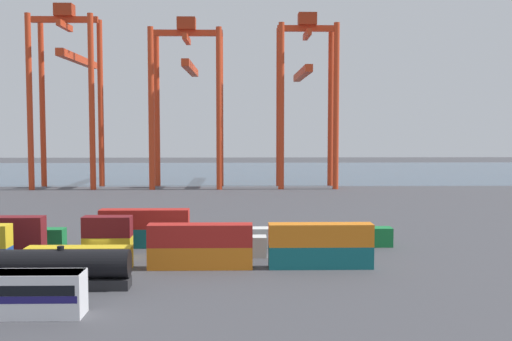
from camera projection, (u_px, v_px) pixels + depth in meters
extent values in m
plane|color=#424247|center=(148.00, 214.00, 118.46)|extent=(420.00, 420.00, 0.00)
cube|color=#384C60|center=(193.00, 172.00, 226.88)|extent=(400.00, 110.00, 0.01)
cube|color=#232326|center=(61.00, 283.00, 64.18)|extent=(13.91, 2.50, 1.10)
cylinder|color=black|center=(61.00, 264.00, 64.04)|extent=(13.91, 2.93, 2.93)
cylinder|color=black|center=(61.00, 248.00, 63.92)|extent=(0.70, 0.70, 0.36)
cube|color=gold|center=(79.00, 258.00, 72.99)|extent=(12.10, 2.44, 2.60)
cube|color=orange|center=(200.00, 257.00, 73.30)|extent=(12.10, 2.44, 2.60)
cube|color=#AD211C|center=(200.00, 235.00, 73.12)|extent=(12.10, 2.44, 2.60)
cube|color=#146066|center=(320.00, 257.00, 73.62)|extent=(12.10, 2.44, 2.60)
cube|color=orange|center=(321.00, 235.00, 73.43)|extent=(12.10, 2.44, 2.60)
cube|color=gold|center=(108.00, 247.00, 79.54)|extent=(6.04, 2.44, 2.60)
cube|color=maroon|center=(107.00, 227.00, 79.36)|extent=(6.04, 2.44, 2.60)
cube|color=silver|center=(219.00, 246.00, 79.86)|extent=(12.10, 2.44, 2.60)
cube|color=#197538|center=(42.00, 238.00, 85.83)|extent=(6.04, 2.44, 2.60)
cube|color=#146066|center=(145.00, 238.00, 86.14)|extent=(12.10, 2.44, 2.60)
cube|color=#AD211C|center=(144.00, 219.00, 85.96)|extent=(12.10, 2.44, 2.60)
cube|color=silver|center=(247.00, 237.00, 86.45)|extent=(12.10, 2.44, 2.60)
cube|color=#197538|center=(348.00, 237.00, 86.77)|extent=(12.10, 2.44, 2.60)
cylinder|color=red|center=(30.00, 102.00, 161.82)|extent=(1.50, 1.50, 45.15)
cylinder|color=red|center=(92.00, 102.00, 162.17)|extent=(1.50, 1.50, 45.15)
cylinder|color=red|center=(42.00, 104.00, 172.10)|extent=(1.50, 1.50, 45.15)
cylinder|color=red|center=(101.00, 104.00, 172.46)|extent=(1.50, 1.50, 45.15)
cube|color=red|center=(65.00, 20.00, 165.59)|extent=(17.45, 1.20, 1.60)
cube|color=red|center=(65.00, 26.00, 165.70)|extent=(1.20, 11.92, 1.60)
cube|color=red|center=(78.00, 59.00, 179.52)|extent=(2.00, 38.10, 2.00)
cube|color=#9F2C14|center=(64.00, 10.00, 165.42)|extent=(4.80, 4.00, 3.20)
cylinder|color=red|center=(151.00, 109.00, 162.29)|extent=(1.50, 1.50, 41.77)
cylinder|color=red|center=(219.00, 109.00, 162.68)|extent=(1.50, 1.50, 41.77)
cylinder|color=red|center=(157.00, 110.00, 173.27)|extent=(1.50, 1.50, 41.77)
cylinder|color=red|center=(221.00, 110.00, 173.66)|extent=(1.50, 1.50, 41.77)
cube|color=red|center=(186.00, 33.00, 166.55)|extent=(19.05, 1.20, 1.60)
cube|color=red|center=(187.00, 39.00, 166.66)|extent=(1.20, 12.61, 1.60)
cube|color=red|center=(191.00, 68.00, 179.52)|extent=(2.00, 35.51, 2.00)
cube|color=#9F2C14|center=(186.00, 24.00, 166.37)|extent=(4.80, 4.00, 3.20)
cylinder|color=red|center=(281.00, 106.00, 163.45)|extent=(1.50, 1.50, 43.06)
cylinder|color=red|center=(336.00, 106.00, 163.77)|extent=(1.50, 1.50, 43.06)
cylinder|color=red|center=(279.00, 108.00, 173.51)|extent=(1.50, 1.50, 43.06)
cylinder|color=red|center=(331.00, 108.00, 173.83)|extent=(1.50, 1.50, 43.06)
cube|color=red|center=(307.00, 28.00, 167.17)|extent=(15.85, 1.20, 1.60)
cube|color=red|center=(307.00, 35.00, 167.28)|extent=(1.20, 11.69, 1.60)
cube|color=red|center=(302.00, 74.00, 181.03)|extent=(2.00, 37.51, 2.00)
cube|color=#9F2C14|center=(307.00, 19.00, 167.00)|extent=(4.80, 4.00, 3.20)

